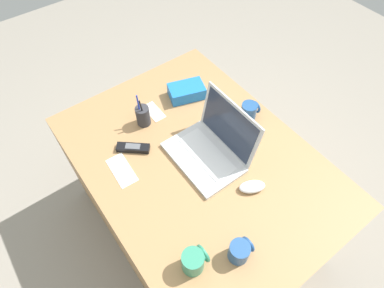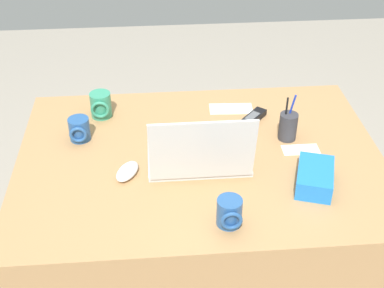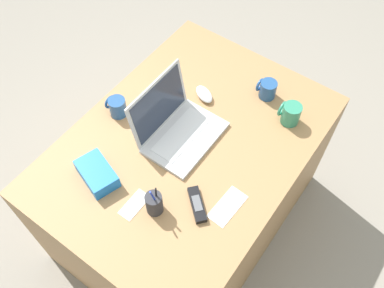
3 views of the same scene
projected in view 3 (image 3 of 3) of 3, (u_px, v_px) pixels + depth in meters
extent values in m
plane|color=gray|center=(189.00, 215.00, 2.45)|extent=(6.00, 6.00, 0.00)
cube|color=#A87C4F|center=(188.00, 184.00, 2.14)|extent=(1.29, 0.93, 0.74)
cube|color=silver|center=(185.00, 138.00, 1.84)|extent=(0.35, 0.23, 0.02)
cube|color=silver|center=(182.00, 134.00, 1.84)|extent=(0.29, 0.12, 0.00)
cube|color=silver|center=(199.00, 144.00, 1.81)|extent=(0.10, 0.05, 0.00)
cube|color=silver|center=(158.00, 105.00, 1.78)|extent=(0.34, 0.05, 0.24)
cube|color=#283347|center=(159.00, 105.00, 1.78)|extent=(0.31, 0.04, 0.21)
ellipsoid|color=white|center=(204.00, 94.00, 1.96)|extent=(0.10, 0.13, 0.03)
cylinder|color=#26518C|center=(268.00, 90.00, 1.95)|extent=(0.08, 0.08, 0.09)
torus|color=#26518C|center=(260.00, 85.00, 1.96)|extent=(0.06, 0.01, 0.06)
cylinder|color=#26518C|center=(118.00, 107.00, 1.89)|extent=(0.08, 0.08, 0.09)
torus|color=#26518C|center=(110.00, 102.00, 1.90)|extent=(0.07, 0.01, 0.07)
cylinder|color=#338C6B|center=(291.00, 114.00, 1.86)|extent=(0.08, 0.08, 0.10)
torus|color=#338C6B|center=(282.00, 108.00, 1.87)|extent=(0.07, 0.01, 0.07)
cube|color=black|center=(197.00, 205.00, 1.66)|extent=(0.13, 0.14, 0.02)
cube|color=#595B60|center=(197.00, 203.00, 1.64)|extent=(0.07, 0.07, 0.00)
cylinder|color=#333338|center=(154.00, 203.00, 1.61)|extent=(0.07, 0.07, 0.10)
cylinder|color=#1933B2|center=(155.00, 200.00, 1.57)|extent=(0.03, 0.02, 0.16)
cylinder|color=black|center=(156.00, 197.00, 1.58)|extent=(0.01, 0.02, 0.15)
cube|color=blue|center=(97.00, 174.00, 1.71)|extent=(0.16, 0.21, 0.07)
cube|color=white|center=(134.00, 205.00, 1.67)|extent=(0.13, 0.06, 0.00)
cube|color=white|center=(228.00, 206.00, 1.66)|extent=(0.18, 0.09, 0.00)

